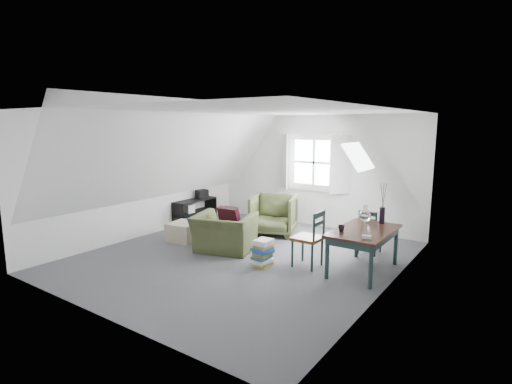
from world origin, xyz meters
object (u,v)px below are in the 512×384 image
Objects in this scene: ottoman at (184,232)px; magazine_stack at (263,253)px; dining_chair_near at (310,238)px; armchair_far at (273,234)px; dining_chair_far at (370,231)px; media_shelf at (194,213)px; dining_table at (364,235)px; armchair_near at (225,251)px.

magazine_stack is (2.09, -0.29, 0.04)m from ottoman.
armchair_far is at bearing -114.77° from dining_chair_near.
ottoman is at bearing 2.16° from dining_chair_far.
media_shelf is 3.18m from magazine_stack.
media_shelf reaches higher than armchair_far.
dining_chair_far is 4.09m from media_shelf.
media_shelf reaches higher than ottoman.
dining_table reaches higher than magazine_stack.
dining_table reaches higher than media_shelf.
magazine_stack reaches higher than ottoman.
magazine_stack is at bearing -22.75° from media_shelf.
dining_chair_near is 2.17× the size of magazine_stack.
armchair_far is at bearing 50.14° from ottoman.
dining_chair_near is (1.54, -1.34, 0.49)m from armchair_far.
media_shelf is (-4.30, 0.70, -0.33)m from dining_table.
armchair_near is 2.18m from media_shelf.
dining_chair_near is (-0.79, -0.29, -0.10)m from dining_table.
ottoman is at bearing -172.51° from dining_table.
media_shelf is at bearing -48.19° from armchair_near.
dining_chair_far is at bearing 21.64° from ottoman.
dining_chair_near reaches higher than armchair_near.
ottoman is 0.58× the size of dining_chair_near.
armchair_near is at bearing 11.89° from dining_chair_far.
dining_table is at bearing 25.32° from magazine_stack.
dining_chair_far is (-0.22, 0.92, -0.17)m from dining_table.
ottoman is (-1.20, -1.44, 0.18)m from armchair_far.
armchair_near is 1.49m from armchair_far.
dining_chair_near is 0.80m from magazine_stack.
dining_chair_near reaches higher than dining_chair_far.
armchair_far is 2.10m from dining_chair_near.
armchair_far is at bearing -22.90° from dining_chair_far.
dining_table is at bearing -44.85° from armchair_far.
media_shelf is (-4.08, -0.22, -0.16)m from dining_chair_far.
dining_table is 0.96m from dining_chair_far.
armchair_near is at bearing -2.49° from ottoman.
dining_chair_far is at bearing 171.21° from dining_chair_near.
armchair_near is 0.77× the size of dining_table.
dining_table reaches higher than armchair_far.
dining_table is (2.45, 0.44, 0.59)m from armchair_near.
media_shelf is (-0.77, 1.09, 0.08)m from ottoman.
dining_chair_far is at bearing -165.25° from armchair_near.
dining_chair_far is at bearing 104.63° from dining_table.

